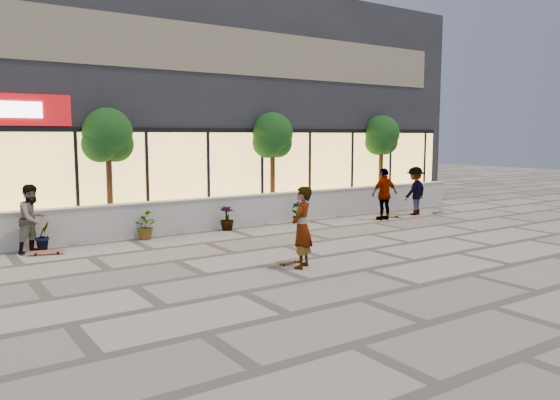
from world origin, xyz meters
TOP-DOWN VIEW (x-y plane):
  - ground at (0.00, 0.00)m, footprint 80.00×80.00m
  - planter_wall at (0.00, 7.00)m, footprint 22.00×0.42m
  - retail_building at (-0.00, 12.49)m, footprint 24.00×9.17m
  - shrub_b at (-5.70, 6.45)m, footprint 0.57×0.57m
  - shrub_c at (-2.90, 6.45)m, footprint 0.68×0.77m
  - shrub_d at (-0.10, 6.45)m, footprint 0.64×0.64m
  - shrub_e at (2.70, 6.45)m, footprint 0.46×0.35m
  - tree_midwest at (-3.50, 7.70)m, footprint 1.60×1.50m
  - tree_mideast at (2.50, 7.70)m, footprint 1.60×1.50m
  - tree_east at (8.00, 7.70)m, footprint 1.60×1.50m
  - skater_center at (-1.10, 0.97)m, footprint 0.83×0.78m
  - skater_left at (-5.96, 6.30)m, footprint 1.11×1.07m
  - skater_right_near at (5.73, 5.17)m, footprint 1.15×0.56m
  - skater_right_far at (7.63, 5.44)m, footprint 1.33×0.93m
  - skateboard_center at (-1.10, 1.44)m, footprint 0.77×0.27m
  - skateboard_left at (-5.75, 5.79)m, footprint 0.90×0.44m
  - skateboard_right_near at (6.35, 5.42)m, footprint 0.73×0.46m
  - skateboard_right_far at (8.76, 5.24)m, footprint 0.72×0.28m

SIDE VIEW (x-z plane):
  - ground at x=0.00m, z-range 0.00..0.00m
  - skateboard_right_far at x=8.76m, z-range 0.03..0.11m
  - skateboard_right_near at x=6.35m, z-range 0.03..0.12m
  - skateboard_center at x=-1.10m, z-range 0.03..0.12m
  - skateboard_left at x=-5.75m, z-range 0.03..0.14m
  - shrub_b at x=-5.70m, z-range 0.00..0.81m
  - shrub_c at x=-2.90m, z-range 0.00..0.81m
  - shrub_d at x=-0.10m, z-range 0.00..0.81m
  - shrub_e at x=2.70m, z-range 0.00..0.81m
  - planter_wall at x=0.00m, z-range 0.00..1.04m
  - skater_left at x=-5.96m, z-range 0.00..1.81m
  - skater_right_far at x=7.63m, z-range 0.00..1.87m
  - skater_right_near at x=5.73m, z-range 0.00..1.90m
  - skater_center at x=-1.10m, z-range 0.00..1.91m
  - tree_midwest at x=-3.50m, z-range 1.03..4.94m
  - tree_mideast at x=2.50m, z-range 1.03..4.94m
  - tree_east at x=8.00m, z-range 1.03..4.94m
  - retail_building at x=0.00m, z-range 0.00..8.50m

